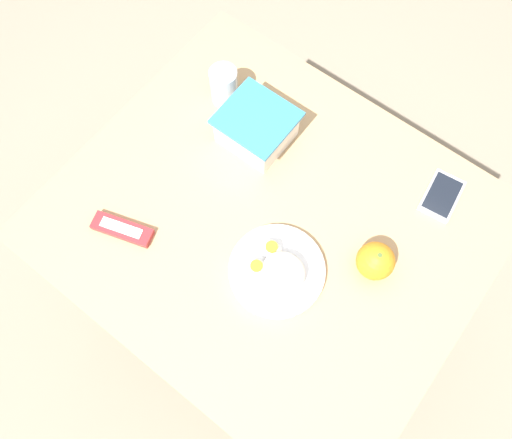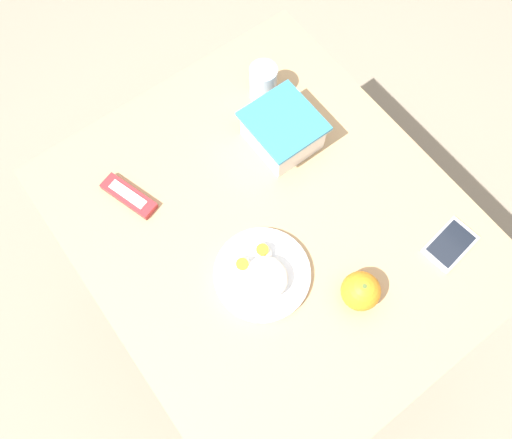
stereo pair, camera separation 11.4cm
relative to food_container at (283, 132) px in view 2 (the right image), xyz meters
The scene contains 8 objects.
ground_plane 0.83m from the food_container, 44.51° to the right, with size 10.00×10.00×0.00m, color gray.
table 0.27m from the food_container, 44.51° to the right, with size 0.97×0.84×0.76m.
food_container is the anchor object (origin of this frame).
orange_fruit 0.42m from the food_container, 14.78° to the right, with size 0.09×0.09×0.09m.
rice_plate 0.35m from the food_container, 44.92° to the right, with size 0.22×0.22×0.06m.
candy_bar 0.40m from the food_container, 103.84° to the right, with size 0.15×0.09×0.02m.
cell_phone 0.47m from the food_container, 17.30° to the left, with size 0.09×0.13×0.01m.
drinking_glass 0.14m from the food_container, 162.01° to the left, with size 0.07×0.07×0.10m.
Camera 2 is at (0.31, -0.28, 1.85)m, focal length 35.00 mm.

